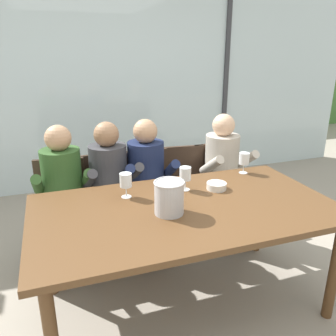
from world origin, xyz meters
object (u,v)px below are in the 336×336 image
chair_left_of_center (109,195)px  chair_right_of_center (185,186)px  person_olive_shirt (64,189)px  wine_glass_near_bucket (126,181)px  person_charcoal_jacket (112,183)px  person_navy_polo (148,179)px  tasting_bowl (216,186)px  wine_glass_by_left_taster (244,159)px  person_beige_jumper (226,169)px  dining_table (185,217)px  chair_near_curtain (61,203)px  ice_bucket_primary (169,197)px  chair_near_window_right (217,181)px  chair_center (149,191)px  wine_glass_center_pour (185,175)px

chair_left_of_center → chair_right_of_center: (0.73, -0.01, 0.00)m
person_olive_shirt → wine_glass_near_bucket: (0.40, -0.54, 0.22)m
person_charcoal_jacket → chair_right_of_center: bearing=5.5°
person_navy_polo → wine_glass_near_bucket: size_ratio=6.83×
tasting_bowl → wine_glass_by_left_taster: 0.45m
person_beige_jumper → wine_glass_by_left_taster: person_beige_jumper is taller
person_charcoal_jacket → wine_glass_near_bucket: size_ratio=6.83×
chair_left_of_center → person_navy_polo: bearing=-29.2°
tasting_bowl → wine_glass_near_bucket: wine_glass_near_bucket is taller
dining_table → person_navy_polo: 0.81m
dining_table → wine_glass_near_bucket: (-0.33, 0.27, 0.20)m
person_charcoal_jacket → tasting_bowl: (0.66, -0.62, 0.12)m
chair_near_curtain → wine_glass_near_bucket: (0.43, -0.66, 0.39)m
ice_bucket_primary → tasting_bowl: size_ratio=1.47×
person_beige_jumper → chair_right_of_center: bearing=153.4°
chair_near_window_right → wine_glass_near_bucket: bearing=-150.5°
chair_center → wine_glass_center_pour: bearing=-84.0°
chair_center → ice_bucket_primary: 1.08m
chair_near_window_right → person_olive_shirt: bearing=-177.7°
dining_table → chair_left_of_center: size_ratio=2.27×
tasting_bowl → wine_glass_near_bucket: bearing=173.1°
chair_center → person_navy_polo: (-0.04, -0.13, 0.17)m
person_navy_polo → person_beige_jumper: size_ratio=1.00×
chair_right_of_center → chair_near_window_right: same height
chair_center → person_beige_jumper: 0.75m
dining_table → person_navy_polo: bearing=91.4°
chair_near_curtain → wine_glass_by_left_taster: bearing=-11.0°
tasting_bowl → wine_glass_center_pour: bearing=163.8°
ice_bucket_primary → tasting_bowl: bearing=28.7°
wine_glass_by_left_taster → wine_glass_center_pour: same height
dining_table → wine_glass_near_bucket: bearing=140.6°
chair_right_of_center → person_navy_polo: size_ratio=0.73×
dining_table → chair_near_window_right: chair_near_window_right is taller
ice_bucket_primary → tasting_bowl: 0.53m
chair_center → chair_right_of_center: bearing=1.7°
chair_right_of_center → wine_glass_by_left_taster: 0.72m
chair_right_of_center → tasting_bowl: size_ratio=6.00×
wine_glass_by_left_taster → wine_glass_near_bucket: bearing=-171.1°
chair_left_of_center → person_beige_jumper: size_ratio=0.73×
person_olive_shirt → person_charcoal_jacket: size_ratio=1.00×
wine_glass_near_bucket → person_navy_polo: bearing=59.9°
chair_near_window_right → wine_glass_near_bucket: 1.32m
wine_glass_center_pour → chair_near_window_right: bearing=47.8°
wine_glass_by_left_taster → person_navy_polo: bearing=151.8°
chair_center → person_charcoal_jacket: person_charcoal_jacket is taller
ice_bucket_primary → wine_glass_near_bucket: size_ratio=1.22×
chair_near_curtain → chair_near_window_right: (1.49, 0.02, 0.00)m
chair_left_of_center → person_olive_shirt: (-0.39, -0.15, 0.17)m
chair_near_window_right → wine_glass_by_left_taster: (-0.04, -0.52, 0.39)m
chair_center → person_navy_polo: person_navy_polo is taller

